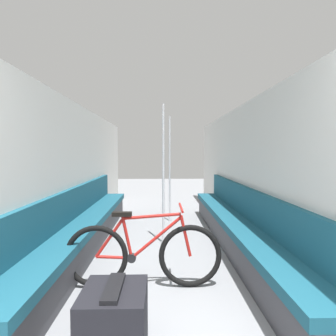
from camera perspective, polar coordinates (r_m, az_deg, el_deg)
name	(u,v)px	position (r m, az deg, el deg)	size (l,w,h in m)	color
wall_left	(63,176)	(4.37, -19.35, -1.38)	(0.10, 9.75, 2.16)	silver
wall_right	(257,175)	(4.37, 16.58, -1.34)	(0.10, 9.75, 2.16)	silver
bench_seat_row_left	(84,230)	(4.53, -15.73, -11.22)	(0.45, 5.22, 0.89)	#3D3D42
bench_seat_row_right	(237,229)	(4.53, 12.99, -11.19)	(0.45, 5.22, 0.89)	#3D3D42
bicycle	(143,254)	(3.23, -4.75, -16.07)	(1.62, 0.46, 0.85)	black
grab_pole_near	(163,176)	(4.59, -0.90, -1.48)	(0.08, 0.08, 2.14)	gray
grab_pole_far	(170,170)	(6.10, 0.32, -0.39)	(0.08, 0.08, 2.14)	gray
luggage_bag	(114,323)	(2.32, -10.24, -27.08)	(0.44, 0.50, 0.50)	black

